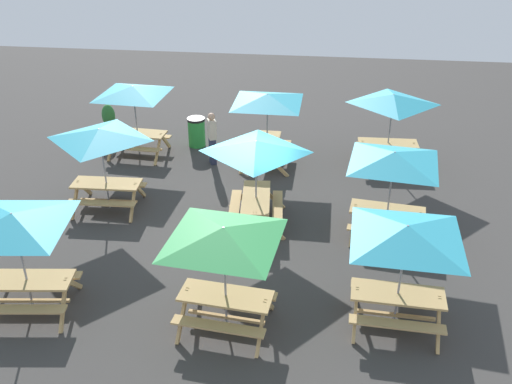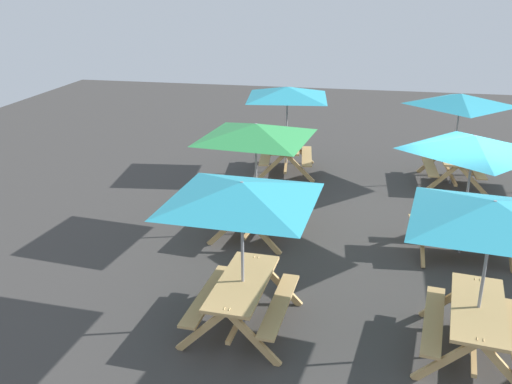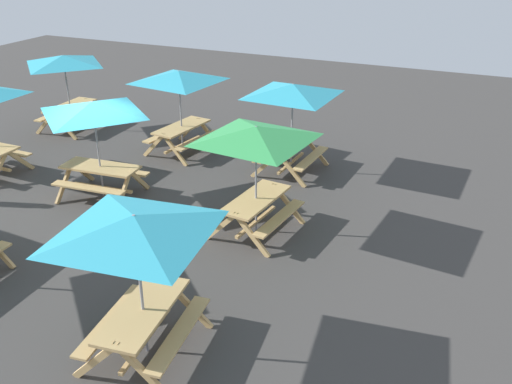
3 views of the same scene
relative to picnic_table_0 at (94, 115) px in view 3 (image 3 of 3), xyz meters
The scene contains 7 objects.
ground_plane 2.01m from the picnic_table_0, behind, with size 33.15×33.15×0.00m, color #3D3A38.
picnic_table_0 is the anchor object (origin of this frame).
picnic_table_1 5.34m from the picnic_table_0, 47.59° to the left, with size 2.06×2.06×2.34m.
picnic_table_2 3.98m from the picnic_table_0, 91.32° to the right, with size 2.81×2.81×2.34m.
picnic_table_5 3.27m from the picnic_table_0, ahead, with size 2.80×2.80×2.34m.
picnic_table_7 4.75m from the picnic_table_0, 47.45° to the right, with size 2.82×2.82×2.34m.
picnic_table_8 5.74m from the picnic_table_0, 136.14° to the right, with size 2.81×2.81×2.34m.
Camera 3 is at (-9.38, -8.23, 5.81)m, focal length 40.00 mm.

